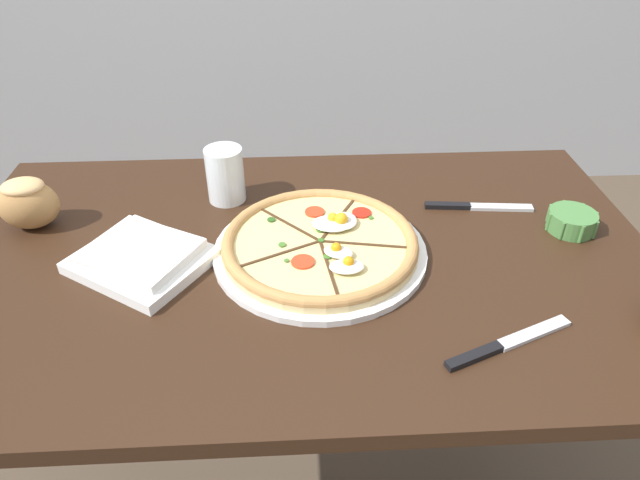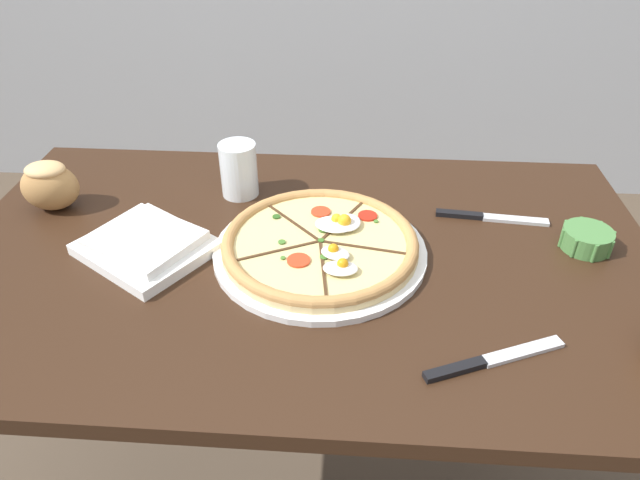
# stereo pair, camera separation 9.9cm
# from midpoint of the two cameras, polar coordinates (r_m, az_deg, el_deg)

# --- Properties ---
(dining_table) EXTENTS (1.26, 0.76, 0.75)m
(dining_table) POSITION_cam_midpoint_polar(r_m,az_deg,el_deg) (1.08, -4.32, -6.45)
(dining_table) COLOR #331E11
(dining_table) RESTS_ON ground_plane
(pizza) EXTENTS (0.37, 0.37, 0.05)m
(pizza) POSITION_cam_midpoint_polar(r_m,az_deg,el_deg) (0.99, -2.80, -0.61)
(pizza) COLOR white
(pizza) RESTS_ON dining_table
(ramekin_bowl) EXTENTS (0.09, 0.09, 0.04)m
(ramekin_bowl) POSITION_cam_midpoint_polar(r_m,az_deg,el_deg) (1.13, 21.64, 1.73)
(ramekin_bowl) COLOR #4C8442
(ramekin_bowl) RESTS_ON dining_table
(napkin_folded) EXTENTS (0.27, 0.26, 0.04)m
(napkin_folded) POSITION_cam_midpoint_polar(r_m,az_deg,el_deg) (1.03, -20.09, -1.75)
(napkin_folded) COLOR white
(napkin_folded) RESTS_ON dining_table
(bread_piece_near) EXTENTS (0.11, 0.09, 0.10)m
(bread_piece_near) POSITION_cam_midpoint_polar(r_m,az_deg,el_deg) (1.20, -29.35, 3.22)
(bread_piece_near) COLOR #B27F47
(bread_piece_near) RESTS_ON dining_table
(knife_main) EXTENTS (0.21, 0.04, 0.01)m
(knife_main) POSITION_cam_midpoint_polar(r_m,az_deg,el_deg) (1.16, 13.11, 3.19)
(knife_main) COLOR silver
(knife_main) RESTS_ON dining_table
(knife_spare) EXTENTS (0.21, 0.10, 0.01)m
(knife_spare) POSITION_cam_midpoint_polar(r_m,az_deg,el_deg) (0.86, 15.16, -10.06)
(knife_spare) COLOR silver
(knife_spare) RESTS_ON dining_table
(water_glass) EXTENTS (0.07, 0.07, 0.11)m
(water_glass) POSITION_cam_midpoint_polar(r_m,az_deg,el_deg) (1.16, -11.86, 6.05)
(water_glass) COLOR white
(water_glass) RESTS_ON dining_table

